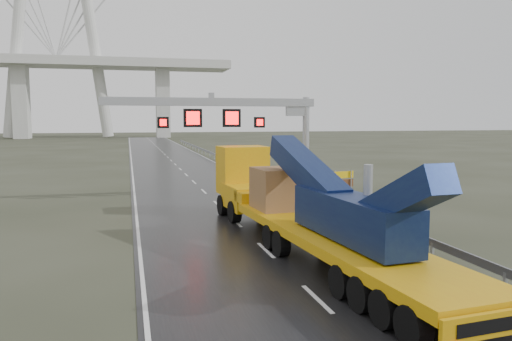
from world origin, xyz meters
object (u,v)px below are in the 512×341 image
object	(u,v)px
sign_gantry	(241,119)
heavy_haul_truck	(291,201)
exit_sign_pair	(343,183)
striped_barrier	(333,193)

from	to	relation	value
sign_gantry	heavy_haul_truck	distance (m)	13.28
heavy_haul_truck	exit_sign_pair	world-z (taller)	heavy_haul_truck
heavy_haul_truck	striped_barrier	distance (m)	12.10
sign_gantry	striped_barrier	bearing A→B (deg)	-23.64
striped_barrier	sign_gantry	bearing A→B (deg)	159.62
exit_sign_pair	striped_barrier	bearing A→B (deg)	64.47
heavy_haul_truck	striped_barrier	xyz separation A→B (m)	(6.45, 10.16, -1.32)
heavy_haul_truck	exit_sign_pair	xyz separation A→B (m)	(5.55, 6.58, -0.14)
sign_gantry	striped_barrier	distance (m)	8.18
striped_barrier	heavy_haul_truck	bearing A→B (deg)	-119.15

